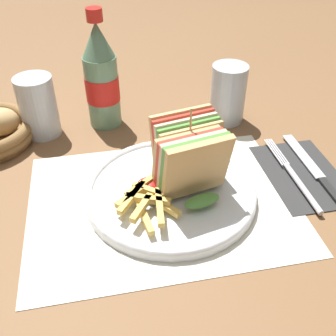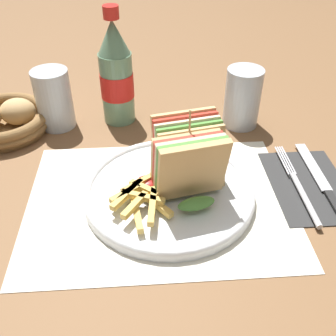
# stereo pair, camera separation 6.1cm
# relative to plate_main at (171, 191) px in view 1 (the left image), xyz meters

# --- Properties ---
(ground_plane) EXTENTS (4.00, 4.00, 0.00)m
(ground_plane) POSITION_rel_plate_main_xyz_m (-0.02, -0.01, -0.01)
(ground_plane) COLOR brown
(placemat) EXTENTS (0.41, 0.30, 0.00)m
(placemat) POSITION_rel_plate_main_xyz_m (-0.02, -0.02, -0.01)
(placemat) COLOR silver
(placemat) RESTS_ON ground_plane
(plate_main) EXTENTS (0.27, 0.27, 0.02)m
(plate_main) POSITION_rel_plate_main_xyz_m (0.00, 0.00, 0.00)
(plate_main) COLOR white
(plate_main) RESTS_ON ground_plane
(club_sandwich) EXTENTS (0.12, 0.13, 0.14)m
(club_sandwich) POSITION_rel_plate_main_xyz_m (0.03, 0.00, 0.06)
(club_sandwich) COLOR tan
(club_sandwich) RESTS_ON plate_main
(fries_pile) EXTENTS (0.09, 0.12, 0.02)m
(fries_pile) POSITION_rel_plate_main_xyz_m (-0.05, -0.03, 0.02)
(fries_pile) COLOR #E0B756
(fries_pile) RESTS_ON plate_main
(ketchup_blob) EXTENTS (0.04, 0.03, 0.01)m
(ketchup_blob) POSITION_rel_plate_main_xyz_m (-0.03, 0.00, 0.02)
(ketchup_blob) COLOR maroon
(ketchup_blob) RESTS_ON plate_main
(napkin) EXTENTS (0.12, 0.18, 0.00)m
(napkin) POSITION_rel_plate_main_xyz_m (0.23, 0.01, -0.01)
(napkin) COLOR #2D2D2D
(napkin) RESTS_ON ground_plane
(fork) EXTENTS (0.02, 0.20, 0.01)m
(fork) POSITION_rel_plate_main_xyz_m (0.21, -0.01, -0.00)
(fork) COLOR silver
(fork) RESTS_ON napkin
(knife) EXTENTS (0.02, 0.22, 0.00)m
(knife) POSITION_rel_plate_main_xyz_m (0.25, 0.01, -0.00)
(knife) COLOR black
(knife) RESTS_ON napkin
(coke_bottle_near) EXTENTS (0.06, 0.06, 0.22)m
(coke_bottle_near) POSITION_rel_plate_main_xyz_m (-0.08, 0.24, 0.09)
(coke_bottle_near) COLOR slate
(coke_bottle_near) RESTS_ON ground_plane
(glass_near) EXTENTS (0.07, 0.07, 0.12)m
(glass_near) POSITION_rel_plate_main_xyz_m (0.16, 0.21, 0.04)
(glass_near) COLOR silver
(glass_near) RESTS_ON ground_plane
(glass_far) EXTENTS (0.07, 0.07, 0.12)m
(glass_far) POSITION_rel_plate_main_xyz_m (-0.20, 0.23, 0.04)
(glass_far) COLOR silver
(glass_far) RESTS_ON ground_plane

